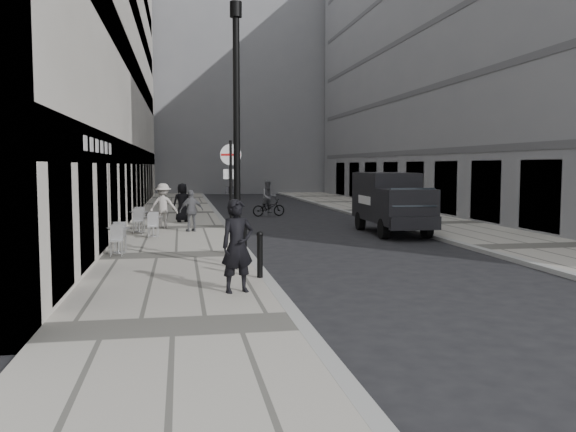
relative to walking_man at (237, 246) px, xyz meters
name	(u,v)px	position (x,y,z in m)	size (l,w,h in m)	color
ground	(345,388)	(0.78, -5.04, -1.03)	(120.00, 120.00, 0.00)	black
sidewalk	(177,229)	(-1.22, 12.96, -0.97)	(4.00, 60.00, 0.12)	#9C998D
far_sidewalk	(436,224)	(9.78, 12.96, -0.97)	(4.00, 60.00, 0.12)	#9C998D
building_left	(91,32)	(-5.22, 19.46, 7.97)	(4.00, 45.00, 18.00)	silver
building_right	(477,27)	(14.78, 19.46, 8.97)	(6.00, 45.00, 20.00)	slate
building_far	(213,82)	(2.28, 50.96, 9.97)	(24.00, 16.00, 22.00)	slate
walking_man	(237,246)	(0.00, 0.00, 0.00)	(0.66, 0.44, 1.82)	black
sign_post	(231,185)	(0.18, 3.61, 1.07)	(0.53, 0.09, 3.09)	black
lamppost	(237,122)	(0.26, 2.83, 2.58)	(0.28, 0.28, 6.28)	black
bollard_near	(245,239)	(0.63, 4.72, -0.44)	(0.13, 0.13, 0.94)	black
bollard_far	(260,256)	(0.63, 1.46, -0.43)	(0.13, 0.13, 0.96)	black
panel_van	(391,199)	(6.78, 10.32, 0.27)	(1.94, 4.95, 2.31)	black
cyclist	(269,202)	(3.34, 18.86, -0.32)	(1.78, 0.92, 1.83)	black
pedestrian_a	(191,211)	(-0.68, 11.20, -0.13)	(0.91, 0.38, 1.56)	slate
pedestrian_b	(163,206)	(-1.75, 12.72, -0.03)	(1.14, 0.65, 1.76)	#BAB2AB
pedestrian_c	(182,203)	(-1.00, 15.21, -0.06)	(0.83, 0.54, 1.70)	black
cafe_table_near	(118,238)	(-2.82, 5.90, -0.48)	(0.66, 1.48, 0.84)	silver
cafe_table_mid	(139,220)	(-2.61, 11.40, -0.46)	(0.69, 1.57, 0.89)	#ACACAE
cafe_table_far	(153,225)	(-2.02, 9.80, -0.49)	(0.64, 1.44, 0.82)	silver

